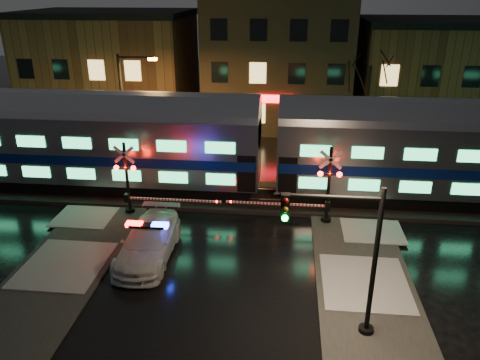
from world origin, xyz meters
name	(u,v)px	position (x,y,z in m)	size (l,w,h in m)	color
ground	(220,241)	(0.00, 0.00, 0.00)	(120.00, 120.00, 0.00)	black
ballast	(232,196)	(0.00, 5.00, 0.12)	(90.00, 4.20, 0.24)	black
sidewalk_left	(30,309)	(-6.50, -6.00, 0.06)	(4.00, 20.00, 0.12)	#2D2D2D
sidewalk_right	(376,333)	(6.50, -6.00, 0.06)	(4.00, 20.00, 0.12)	#2D2D2D
building_left	(112,69)	(-13.00, 22.00, 4.50)	(14.00, 10.00, 9.00)	brown
building_mid	(278,56)	(2.00, 22.50, 5.75)	(12.00, 11.00, 11.50)	brown
building_right	(430,77)	(15.00, 22.00, 4.25)	(12.00, 10.00, 8.50)	brown
train	(269,144)	(2.07, 5.00, 3.38)	(51.00, 3.12, 5.92)	black
police_car	(149,241)	(-3.00, -1.76, 0.79)	(2.25, 5.42, 1.74)	silver
crossing_signal_right	(321,193)	(4.89, 2.31, 1.74)	(5.92, 0.66, 4.19)	black
crossing_signal_left	(134,186)	(-4.92, 2.30, 1.68)	(5.72, 0.65, 4.05)	black
traffic_light	(348,260)	(5.23, -6.02, 3.03)	(3.68, 0.68, 5.70)	black
streetlight	(127,105)	(-7.30, 9.00, 4.38)	(2.54, 0.27, 7.59)	black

